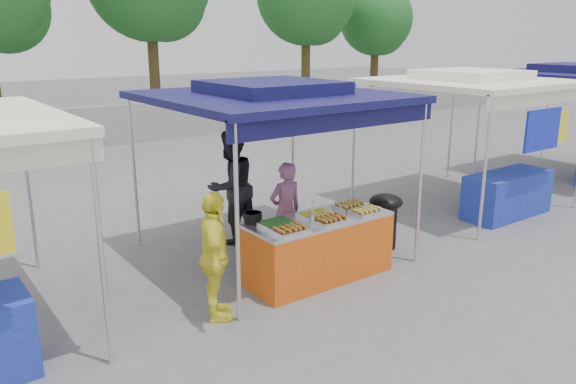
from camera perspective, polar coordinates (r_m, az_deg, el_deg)
ground_plane at (r=7.81m, az=2.63°, el=-8.40°), size 80.00×80.00×0.00m
back_wall at (r=17.34m, az=-20.88°, el=5.99°), size 40.00×0.25×1.20m
main_canopy at (r=7.96m, az=-1.59°, el=9.77°), size 3.20×3.20×2.57m
neighbor_stall_right at (r=11.00m, az=19.48°, el=6.45°), size 3.20×3.20×2.57m
tree_4 at (r=26.52m, az=9.09°, el=16.68°), size 3.33×3.23×5.55m
vendor_table at (r=7.58m, az=3.14°, el=-5.70°), size 2.00×0.80×0.85m
food_tray_fl at (r=6.86m, az=0.20°, el=-3.90°), size 0.42×0.30×0.07m
food_tray_fm at (r=7.25m, az=4.39°, el=-2.87°), size 0.42×0.30×0.07m
food_tray_fr at (r=7.65m, az=7.93°, el=-1.98°), size 0.42×0.30×0.07m
food_tray_bl at (r=7.11m, az=-1.14°, el=-3.21°), size 0.42×0.30×0.07m
food_tray_bm at (r=7.48m, az=2.75°, el=-2.25°), size 0.42×0.30×0.07m
food_tray_br at (r=7.89m, az=6.31°, el=-1.39°), size 0.42×0.30×0.07m
cooking_pot at (r=7.24m, az=-3.59°, el=-2.61°), size 0.23×0.23×0.14m
skewer_cup at (r=7.24m, az=2.50°, el=-2.68°), size 0.09×0.09×0.11m
wok_burner at (r=8.73m, az=9.86°, el=-2.43°), size 0.51×0.51×0.86m
crate_left at (r=7.86m, az=-2.48°, el=-7.20°), size 0.44×0.31×0.26m
crate_right at (r=8.39m, az=1.73°, el=-5.50°), size 0.52×0.37×0.31m
crate_stacked at (r=8.28m, az=1.74°, el=-3.51°), size 0.51×0.35×0.30m
vendor_woman at (r=8.12m, az=-0.26°, el=-1.97°), size 0.55×0.37×1.45m
helper_man at (r=8.81m, az=-5.79°, el=0.55°), size 1.00×0.85×1.81m
customer_person at (r=6.44m, az=-7.46°, el=-6.56°), size 0.72×0.96×1.52m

